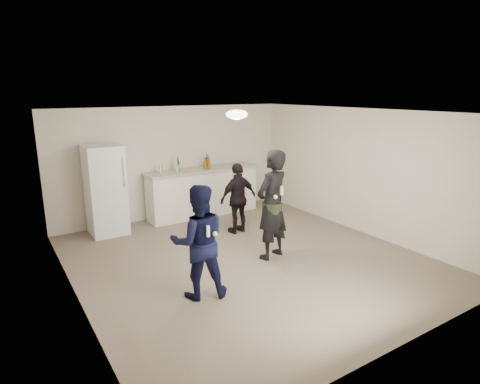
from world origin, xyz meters
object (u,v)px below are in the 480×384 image
woman (272,205)px  shaker (160,169)px  man (199,242)px  fridge (105,190)px  spectator (238,198)px  counter (203,193)px

woman → shaker: bearing=-89.4°
man → woman: size_ratio=0.86×
fridge → spectator: 2.66m
shaker → spectator: bearing=-55.6°
fridge → shaker: size_ratio=10.59×
fridge → shaker: fridge is taller
counter → spectator: (0.04, -1.46, 0.20)m
fridge → woman: woman is taller
counter → fridge: (-2.22, -0.07, 0.38)m
man → spectator: (1.87, 1.92, -0.09)m
counter → man: 3.86m
woman → counter: bearing=-108.7°
fridge → woman: size_ratio=0.95×
counter → shaker: 1.19m
man → woman: bearing=-143.1°
spectator → fridge: bearing=-35.7°
woman → spectator: 1.41m
shaker → spectator: (1.04, -1.52, -0.45)m
fridge → man: fridge is taller
man → spectator: size_ratio=1.12×
man → woman: 1.76m
man → woman: woman is taller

